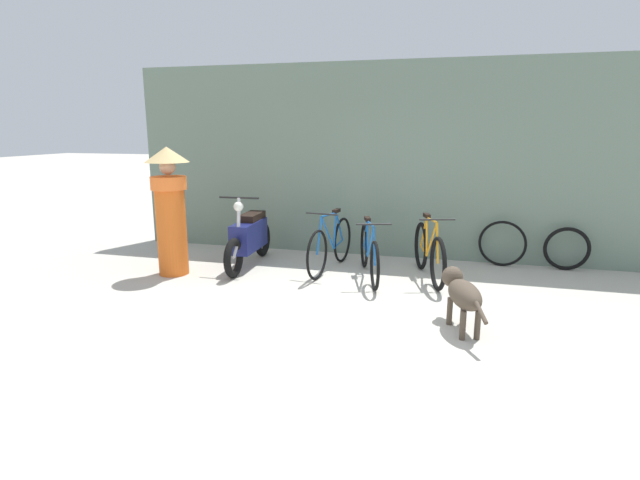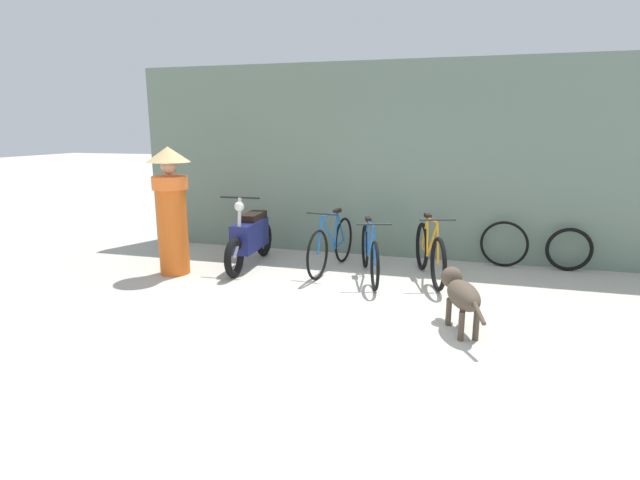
% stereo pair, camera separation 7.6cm
% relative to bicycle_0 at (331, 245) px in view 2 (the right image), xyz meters
% --- Properties ---
extents(ground_plane, '(60.00, 60.00, 0.00)m').
position_rel_bicycle_0_xyz_m(ground_plane, '(0.66, -1.90, -0.37)').
color(ground_plane, '#B7B2A5').
extents(shop_wall_back, '(8.46, 0.20, 3.03)m').
position_rel_bicycle_0_xyz_m(shop_wall_back, '(0.66, 1.12, 1.14)').
color(shop_wall_back, slate).
rests_on(shop_wall_back, ground).
extents(bicycle_0, '(0.46, 1.68, 0.90)m').
position_rel_bicycle_0_xyz_m(bicycle_0, '(0.00, 0.00, 0.00)').
color(bicycle_0, black).
rests_on(bicycle_0, ground).
extents(bicycle_1, '(0.61, 1.67, 0.84)m').
position_rel_bicycle_0_xyz_m(bicycle_1, '(0.60, -0.23, -0.03)').
color(bicycle_1, black).
rests_on(bicycle_1, ground).
extents(bicycle_2, '(0.58, 1.63, 0.90)m').
position_rel_bicycle_0_xyz_m(bicycle_2, '(1.40, -0.07, -0.01)').
color(bicycle_2, black).
rests_on(bicycle_2, ground).
extents(motorcycle, '(0.58, 1.78, 1.09)m').
position_rel_bicycle_0_xyz_m(motorcycle, '(-1.23, -0.10, 0.06)').
color(motorcycle, black).
rests_on(motorcycle, ground).
extents(stray_dog, '(0.50, 1.06, 0.58)m').
position_rel_bicycle_0_xyz_m(stray_dog, '(1.81, -1.78, 0.02)').
color(stray_dog, '#4C3F33').
rests_on(stray_dog, ground).
extents(person_in_robes, '(0.85, 0.85, 1.78)m').
position_rel_bicycle_0_xyz_m(person_in_robes, '(-2.10, -0.76, 0.62)').
color(person_in_robes, orange).
rests_on(person_in_robes, ground).
extents(spare_tire_left, '(0.64, 0.07, 0.64)m').
position_rel_bicycle_0_xyz_m(spare_tire_left, '(3.31, 0.88, -0.05)').
color(spare_tire_left, black).
rests_on(spare_tire_left, ground).
extents(spare_tire_right, '(0.69, 0.16, 0.69)m').
position_rel_bicycle_0_xyz_m(spare_tire_right, '(2.42, 0.87, -0.03)').
color(spare_tire_right, black).
rests_on(spare_tire_right, ground).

